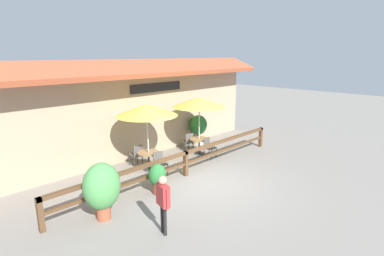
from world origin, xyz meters
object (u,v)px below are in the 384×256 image
chair_near_wallside (136,154)px  chair_middle_streetside (209,147)px  chair_near_streetside (160,162)px  dining_table_middle (199,142)px  potted_plant_tall_tropical (157,177)px  pedestrian (163,197)px  potted_plant_entrance_palm (198,127)px  patio_umbrella_middle (199,102)px  potted_plant_broad_leaf (102,187)px  dining_table_near (149,156)px  chair_middle_wallside (188,141)px  patio_umbrella_near (147,110)px

chair_near_wallside → chair_middle_streetside: same height
chair_near_streetside → dining_table_middle: size_ratio=1.03×
potted_plant_tall_tropical → pedestrian: 2.33m
chair_middle_streetside → potted_plant_entrance_palm: size_ratio=0.60×
patio_umbrella_middle → potted_plant_broad_leaf: (-5.89, -1.94, -1.46)m
dining_table_near → dining_table_middle: (2.79, -0.09, 0.00)m
potted_plant_broad_leaf → dining_table_middle: bearing=18.2°
dining_table_middle → potted_plant_tall_tropical: potted_plant_tall_tropical is taller
chair_near_streetside → dining_table_middle: (2.82, 0.63, 0.08)m
patio_umbrella_middle → chair_middle_wallside: (-0.06, 0.65, -1.89)m
chair_middle_streetside → chair_middle_wallside: bearing=83.9°
potted_plant_broad_leaf → potted_plant_tall_tropical: (2.02, 0.15, -0.35)m
potted_plant_broad_leaf → pedestrian: 1.86m
chair_near_wallside → potted_plant_tall_tropical: bearing=70.9°
dining_table_near → dining_table_middle: bearing=-1.8°
dining_table_near → potted_plant_broad_leaf: size_ratio=0.52×
dining_table_near → patio_umbrella_middle: 3.33m
chair_near_streetside → chair_middle_wallside: same height
potted_plant_broad_leaf → patio_umbrella_middle: bearing=18.2°
patio_umbrella_middle → chair_middle_wallside: 2.00m
patio_umbrella_near → chair_middle_wallside: 3.37m
patio_umbrella_middle → chair_middle_wallside: patio_umbrella_middle is taller
potted_plant_broad_leaf → patio_umbrella_near: bearing=33.1°
patio_umbrella_middle → potted_plant_broad_leaf: bearing=-161.8°
dining_table_near → chair_middle_streetside: 2.83m
chair_near_wallside → dining_table_middle: bearing=166.6°
patio_umbrella_near → potted_plant_tall_tropical: patio_umbrella_near is taller
patio_umbrella_near → chair_middle_streetside: patio_umbrella_near is taller
dining_table_near → pedestrian: pedestrian is taller
patio_umbrella_near → potted_plant_tall_tropical: 2.82m
chair_middle_wallside → pedestrian: size_ratio=0.56×
chair_near_streetside → potted_plant_entrance_palm: 4.33m
chair_near_streetside → pedestrian: size_ratio=0.56×
chair_near_streetside → dining_table_middle: bearing=23.0°
chair_middle_streetside → potted_plant_broad_leaf: (-5.83, -1.29, 0.43)m
dining_table_middle → potted_plant_entrance_palm: potted_plant_entrance_palm is taller
chair_near_wallside → dining_table_middle: (2.86, -0.80, 0.08)m
dining_table_middle → potted_plant_tall_tropical: bearing=-155.2°
chair_middle_wallside → potted_plant_entrance_palm: potted_plant_entrance_palm is taller
dining_table_near → dining_table_middle: 2.79m
pedestrian → chair_near_wallside: bearing=-13.9°
potted_plant_entrance_palm → potted_plant_broad_leaf: bearing=-156.5°
dining_table_near → chair_middle_wallside: 2.79m
chair_near_streetside → chair_middle_streetside: bearing=10.0°
chair_middle_streetside → pedestrian: size_ratio=0.56×
chair_near_streetside → patio_umbrella_near: bearing=97.9°
chair_middle_streetside → patio_umbrella_middle: bearing=78.8°
dining_table_middle → potted_plant_broad_leaf: 6.21m
chair_near_wallside → potted_plant_tall_tropical: size_ratio=0.87×
patio_umbrella_near → pedestrian: bearing=-122.7°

